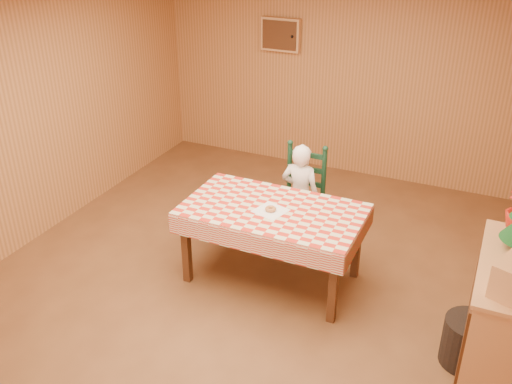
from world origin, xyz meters
TOP-DOWN VIEW (x-y plane):
  - ground at (0.00, 0.00)m, footprint 6.00×6.00m
  - cabin_walls at (-0.00, 0.53)m, footprint 5.10×6.05m
  - dining_table at (0.13, 0.28)m, footprint 1.66×0.96m
  - ladder_chair at (0.13, 1.07)m, footprint 0.44×0.40m
  - seated_child at (0.13, 1.01)m, footprint 0.41×0.27m
  - napkin at (0.13, 0.23)m, footprint 0.32×0.32m
  - donut at (0.13, 0.23)m, footprint 0.11×0.11m
  - shelf_unit at (2.19, -0.04)m, footprint 0.54×1.24m
  - storage_bin at (1.97, -0.13)m, footprint 0.42×0.42m

SIDE VIEW (x-z plane):
  - ground at x=0.00m, z-range 0.00..0.00m
  - storage_bin at x=1.97m, z-range 0.00..0.40m
  - shelf_unit at x=2.19m, z-range 0.00..0.93m
  - ladder_chair at x=0.13m, z-range -0.04..1.04m
  - seated_child at x=0.13m, z-range 0.00..1.12m
  - dining_table at x=0.13m, z-range 0.30..1.07m
  - napkin at x=0.13m, z-range 0.77..0.77m
  - donut at x=0.13m, z-range 0.77..0.81m
  - cabin_walls at x=0.00m, z-range 0.50..3.15m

